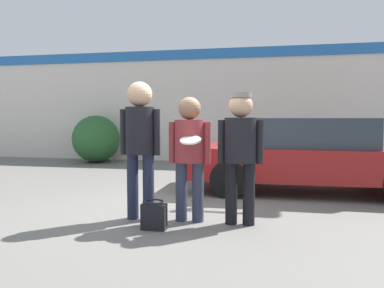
{
  "coord_description": "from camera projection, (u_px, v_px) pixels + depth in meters",
  "views": [
    {
      "loc": [
        1.29,
        -5.05,
        1.35
      ],
      "look_at": [
        0.28,
        -0.19,
        1.0
      ],
      "focal_mm": 35.0,
      "sensor_mm": 36.0,
      "label": 1
    }
  ],
  "objects": [
    {
      "name": "ground_plane",
      "position": [
        175.0,
        213.0,
        5.28
      ],
      "size": [
        56.0,
        56.0,
        0.0
      ],
      "primitive_type": "plane",
      "color": "#66635E"
    },
    {
      "name": "person_middle_with_frisbee",
      "position": [
        190.0,
        148.0,
        4.82
      ],
      "size": [
        0.55,
        0.59,
        1.61
      ],
      "color": "#2D3347",
      "rests_on": "ground"
    },
    {
      "name": "handbag",
      "position": [
        154.0,
        216.0,
        4.5
      ],
      "size": [
        0.3,
        0.23,
        0.35
      ],
      "color": "black",
      "rests_on": "ground"
    },
    {
      "name": "shrub",
      "position": [
        96.0,
        139.0,
        11.3
      ],
      "size": [
        1.42,
        1.42,
        1.42
      ],
      "color": "#285B2D",
      "rests_on": "ground"
    },
    {
      "name": "person_left",
      "position": [
        140.0,
        136.0,
        4.9
      ],
      "size": [
        0.55,
        0.38,
        1.82
      ],
      "color": "#1E2338",
      "rests_on": "ground"
    },
    {
      "name": "person_right",
      "position": [
        240.0,
        145.0,
        4.66
      ],
      "size": [
        0.57,
        0.4,
        1.66
      ],
      "color": "black",
      "rests_on": "ground"
    },
    {
      "name": "parked_car_near",
      "position": [
        307.0,
        154.0,
        6.78
      ],
      "size": [
        4.33,
        1.83,
        1.34
      ],
      "color": "maroon",
      "rests_on": "ground"
    },
    {
      "name": "storefront_building",
      "position": [
        227.0,
        105.0,
        11.32
      ],
      "size": [
        24.0,
        0.22,
        3.42
      ],
      "color": "silver",
      "rests_on": "ground"
    }
  ]
}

